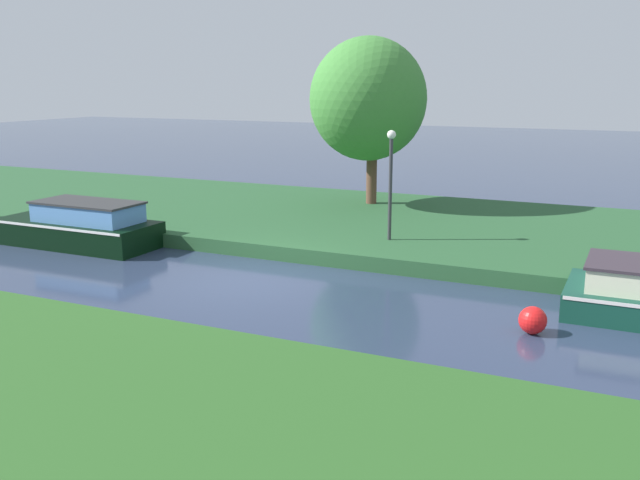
{
  "coord_description": "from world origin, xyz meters",
  "views": [
    {
      "loc": [
        8.33,
        -13.97,
        4.7
      ],
      "look_at": [
        1.27,
        1.2,
        0.9
      ],
      "focal_mm": 39.4,
      "sensor_mm": 36.0,
      "label": 1
    }
  ],
  "objects_px": {
    "black_barge": "(80,227)",
    "mooring_post_near": "(88,208)",
    "lamp_post": "(391,172)",
    "channel_buoy": "(533,320)",
    "willow_tree_left": "(369,99)"
  },
  "relations": [
    {
      "from": "willow_tree_left",
      "to": "mooring_post_near",
      "type": "bearing_deg",
      "value": -138.79
    },
    {
      "from": "mooring_post_near",
      "to": "channel_buoy",
      "type": "relative_size",
      "value": 1.37
    },
    {
      "from": "lamp_post",
      "to": "mooring_post_near",
      "type": "height_order",
      "value": "lamp_post"
    },
    {
      "from": "black_barge",
      "to": "lamp_post",
      "type": "relative_size",
      "value": 1.63
    },
    {
      "from": "black_barge",
      "to": "willow_tree_left",
      "type": "relative_size",
      "value": 0.85
    },
    {
      "from": "willow_tree_left",
      "to": "black_barge",
      "type": "bearing_deg",
      "value": -127.23
    },
    {
      "from": "willow_tree_left",
      "to": "mooring_post_near",
      "type": "height_order",
      "value": "willow_tree_left"
    },
    {
      "from": "willow_tree_left",
      "to": "lamp_post",
      "type": "distance_m",
      "value": 5.85
    },
    {
      "from": "black_barge",
      "to": "mooring_post_near",
      "type": "bearing_deg",
      "value": 126.47
    },
    {
      "from": "willow_tree_left",
      "to": "mooring_post_near",
      "type": "xyz_separation_m",
      "value": [
        -7.09,
        -6.21,
        -3.32
      ]
    },
    {
      "from": "willow_tree_left",
      "to": "channel_buoy",
      "type": "relative_size",
      "value": 10.88
    },
    {
      "from": "mooring_post_near",
      "to": "black_barge",
      "type": "bearing_deg",
      "value": -53.53
    },
    {
      "from": "black_barge",
      "to": "lamp_post",
      "type": "bearing_deg",
      "value": 18.57
    },
    {
      "from": "lamp_post",
      "to": "mooring_post_near",
      "type": "bearing_deg",
      "value": -172.5
    },
    {
      "from": "black_barge",
      "to": "mooring_post_near",
      "type": "xyz_separation_m",
      "value": [
        -1.17,
        1.58,
        0.2
      ]
    }
  ]
}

